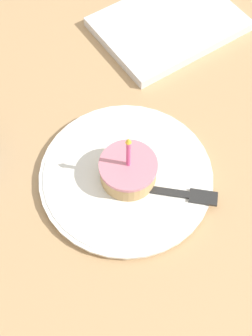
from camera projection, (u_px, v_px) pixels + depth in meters
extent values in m
cube|color=tan|center=(124.00, 189.00, 0.79)|extent=(2.40, 2.40, 0.04)
cylinder|color=white|center=(126.00, 176.00, 0.77)|extent=(0.27, 0.27, 0.02)
cylinder|color=white|center=(126.00, 176.00, 0.77)|extent=(0.29, 0.29, 0.01)
cylinder|color=tan|center=(130.00, 174.00, 0.75)|extent=(0.09, 0.09, 0.03)
cylinder|color=#D17A8C|center=(130.00, 167.00, 0.73)|extent=(0.09, 0.09, 0.01)
cylinder|color=#E04C8C|center=(130.00, 156.00, 0.70)|extent=(0.01, 0.01, 0.06)
cone|color=yellow|center=(130.00, 143.00, 0.67)|extent=(0.01, 0.01, 0.01)
cube|color=#262626|center=(149.00, 189.00, 0.75)|extent=(0.10, 0.10, 0.00)
cube|color=#262626|center=(203.00, 197.00, 0.74)|extent=(0.05, 0.05, 0.00)
cube|color=silver|center=(169.00, 24.00, 0.95)|extent=(0.28, 0.21, 0.02)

